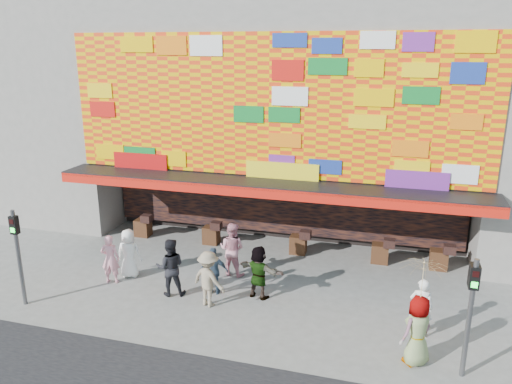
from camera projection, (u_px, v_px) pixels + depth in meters
ground at (234, 308)px, 14.90m from camera, size 90.00×90.00×0.00m
shop_building at (294, 103)px, 20.97m from camera, size 15.20×9.40×10.00m
neighbor_left at (30, 79)px, 24.05m from camera, size 11.00×8.00×12.00m
signal_left at (17, 247)px, 14.64m from camera, size 0.22×0.20×3.00m
signal_right at (471, 305)px, 11.34m from camera, size 0.22×0.20×3.00m
ped_a at (129, 253)px, 16.76m from camera, size 0.90×0.67×1.68m
ped_b at (110, 259)px, 16.33m from camera, size 0.68×0.53×1.67m
ped_c at (170, 267)px, 15.49m from camera, size 1.09×0.97×1.85m
ped_d at (209, 279)px, 14.85m from camera, size 1.27×0.99×1.73m
ped_e at (214, 271)px, 15.59m from camera, size 0.95×0.52×1.54m
ped_f at (259, 272)px, 15.33m from camera, size 1.65×0.91×1.70m
ped_g at (418, 331)px, 12.08m from camera, size 1.03×1.02×1.81m
ped_h at (421, 308)px, 13.28m from camera, size 0.62×0.41×1.67m
ped_i at (232, 249)px, 16.88m from camera, size 0.99×0.81×1.86m
parasol at (423, 281)px, 11.71m from camera, size 1.29×1.31×2.01m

